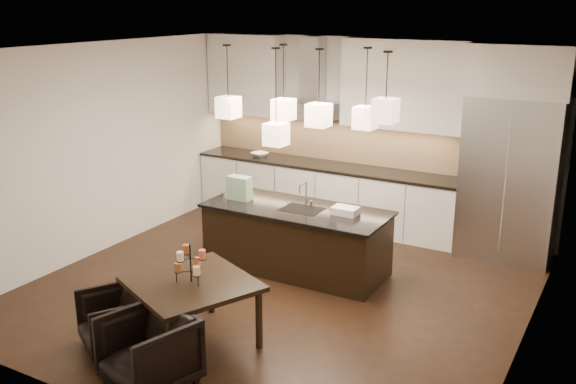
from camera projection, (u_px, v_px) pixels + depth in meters
The scene contains 37 objects.
floor at pixel (280, 289), 7.67m from camera, with size 5.50×5.50×0.02m, color black.
ceiling at pixel (279, 48), 6.86m from camera, with size 5.50×5.50×0.02m, color white.
wall_back at pixel (372, 133), 9.57m from camera, with size 5.50×0.02×2.80m, color silver.
wall_front at pixel (100, 256), 4.96m from camera, with size 5.50×0.02×2.80m, color silver.
wall_left at pixel (101, 149), 8.57m from camera, with size 0.02×5.50×2.80m, color silver.
wall_right at pixel (535, 213), 5.96m from camera, with size 0.02×5.50×2.80m, color silver.
refrigerator at pixel (510, 179), 8.35m from camera, with size 1.20×0.72×2.15m, color #B7B7BA.
fridge_panel at pixel (522, 70), 7.95m from camera, with size 1.26×0.72×0.65m, color silver.
lower_cabinets at pixel (324, 194), 9.86m from camera, with size 4.21×0.62×0.88m, color silver.
countertop at pixel (324, 165), 9.73m from camera, with size 4.21×0.66×0.04m, color black.
backsplash at pixel (333, 140), 9.88m from camera, with size 4.21×0.02×0.63m, color tan.
upper_cab_left at pixel (246, 74), 10.18m from camera, with size 1.25×0.35×1.25m, color silver.
upper_cab_right at pixel (406, 85), 8.93m from camera, with size 1.86×0.35×1.25m, color silver.
hood_canopy at pixel (309, 110), 9.68m from camera, with size 0.90×0.52×0.24m, color #B7B7BA.
hood_chimney at pixel (313, 69), 9.60m from camera, with size 0.30×0.28×0.96m, color #B7B7BA.
fruit_bowl at pixel (260, 154), 10.21m from camera, with size 0.26×0.26×0.06m, color silver.
island_body at pixel (296, 240), 8.09m from camera, with size 2.25×0.90×0.79m, color black.
island_top at pixel (296, 209), 7.97m from camera, with size 2.33×0.97×0.04m, color black.
faucet at pixel (306, 194), 7.95m from camera, with size 0.09×0.22×0.34m, color silver, non-canonical shape.
tote_bag at pixel (240, 188), 8.26m from camera, with size 0.31×0.16×0.31m, color #1E6233.
food_container at pixel (345, 211), 7.71m from camera, with size 0.31×0.22×0.09m, color silver.
dining_table at pixel (193, 312), 6.36m from camera, with size 1.11×1.11×0.66m, color black, non-canonical shape.
candelabra at pixel (191, 263), 6.21m from camera, with size 0.32×0.32×0.39m, color black, non-canonical shape.
candle_a at pixel (197, 271), 6.13m from camera, with size 0.07×0.07×0.09m, color beige.
candle_b at pixel (197, 262), 6.33m from camera, with size 0.07×0.07×0.09m, color #DB6138.
candle_c at pixel (178, 267), 6.21m from camera, with size 0.07×0.07×0.09m, color #964D24.
candle_d at pixel (202, 254), 6.15m from camera, with size 0.07×0.07×0.09m, color #DB6138.
candle_e at pixel (186, 249), 6.28m from camera, with size 0.07×0.07×0.09m, color #964D24.
candle_f at pixel (180, 256), 6.10m from camera, with size 0.07×0.07×0.09m, color beige.
armchair_left at pixel (114, 320), 6.29m from camera, with size 0.62×0.63×0.58m, color black.
armchair_right at pixel (149, 351), 5.66m from camera, with size 0.71×0.73×0.67m, color black.
pendant_a at pixel (228, 107), 7.86m from camera, with size 0.24×0.24×0.26m, color beige.
pendant_b at pixel (284, 109), 7.95m from camera, with size 0.24×0.24×0.26m, color beige.
pendant_c at pixel (319, 115), 7.25m from camera, with size 0.24×0.24×0.26m, color beige.
pendant_d at pixel (365, 118), 7.45m from camera, with size 0.24×0.24×0.26m, color beige.
pendant_e at pixel (385, 111), 6.85m from camera, with size 0.24×0.24×0.26m, color beige.
pendant_f at pixel (276, 134), 7.46m from camera, with size 0.24×0.24×0.26m, color beige.
Camera 1 is at (3.54, -6.06, 3.30)m, focal length 40.00 mm.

